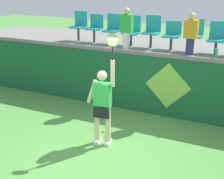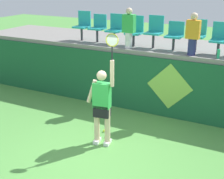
% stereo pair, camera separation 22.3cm
% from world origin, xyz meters
% --- Properties ---
extents(ground_plane, '(40.00, 40.00, 0.00)m').
position_xyz_m(ground_plane, '(0.00, 0.00, 0.00)').
color(ground_plane, '#519342').
extents(court_back_wall, '(12.33, 0.20, 1.63)m').
position_xyz_m(court_back_wall, '(0.00, 2.84, 0.82)').
color(court_back_wall, '#195633').
rests_on(court_back_wall, ground_plane).
extents(spectator_platform, '(12.33, 2.42, 0.12)m').
position_xyz_m(spectator_platform, '(0.00, 3.99, 1.69)').
color(spectator_platform, gray).
rests_on(spectator_platform, court_back_wall).
extents(tennis_player, '(0.75, 0.32, 2.58)m').
position_xyz_m(tennis_player, '(-0.12, 0.63, 1.00)').
color(tennis_player, white).
rests_on(tennis_player, ground_plane).
extents(tennis_ball, '(0.07, 0.07, 0.07)m').
position_xyz_m(tennis_ball, '(-0.36, 1.14, 0.03)').
color(tennis_ball, '#D1E533').
rests_on(tennis_ball, ground_plane).
extents(water_bottle, '(0.07, 0.07, 0.23)m').
position_xyz_m(water_bottle, '(1.89, 2.93, 1.87)').
color(water_bottle, '#26B272').
rests_on(water_bottle, spectator_platform).
extents(stadium_chair_0, '(0.44, 0.42, 0.90)m').
position_xyz_m(stadium_chair_0, '(-2.37, 3.43, 2.26)').
color(stadium_chair_0, '#38383D').
rests_on(stadium_chair_0, spectator_platform).
extents(stadium_chair_1, '(0.44, 0.42, 0.83)m').
position_xyz_m(stadium_chair_1, '(-1.81, 3.42, 2.23)').
color(stadium_chair_1, '#38383D').
rests_on(stadium_chair_1, spectator_platform).
extents(stadium_chair_2, '(0.44, 0.42, 0.87)m').
position_xyz_m(stadium_chair_2, '(-1.22, 3.43, 2.23)').
color(stadium_chair_2, '#38383D').
rests_on(stadium_chair_2, spectator_platform).
extents(stadium_chair_3, '(0.44, 0.42, 0.86)m').
position_xyz_m(stadium_chair_3, '(-0.59, 3.43, 2.21)').
color(stadium_chair_3, '#38383D').
rests_on(stadium_chair_3, spectator_platform).
extents(stadium_chair_4, '(0.44, 0.42, 0.89)m').
position_xyz_m(stadium_chair_4, '(0.02, 3.43, 2.25)').
color(stadium_chair_4, '#38383D').
rests_on(stadium_chair_4, spectator_platform).
extents(stadium_chair_5, '(0.44, 0.42, 0.76)m').
position_xyz_m(stadium_chair_5, '(0.61, 3.42, 2.18)').
color(stadium_chair_5, '#38383D').
rests_on(stadium_chair_5, spectator_platform).
extents(stadium_chair_6, '(0.44, 0.42, 0.85)m').
position_xyz_m(stadium_chair_6, '(1.20, 3.42, 2.24)').
color(stadium_chair_6, '#38383D').
rests_on(stadium_chair_6, spectator_platform).
extents(stadium_chair_7, '(0.44, 0.42, 0.82)m').
position_xyz_m(stadium_chair_7, '(1.80, 3.43, 2.19)').
color(stadium_chair_7, '#38383D').
rests_on(stadium_chair_7, spectator_platform).
extents(spectator_0, '(0.34, 0.20, 1.12)m').
position_xyz_m(spectator_0, '(-0.59, 3.01, 2.33)').
color(spectator_0, white).
rests_on(spectator_0, spectator_platform).
extents(spectator_1, '(0.34, 0.20, 1.08)m').
position_xyz_m(spectator_1, '(1.20, 2.99, 2.31)').
color(spectator_1, navy).
rests_on(spectator_1, spectator_platform).
extents(wall_signage_mount, '(1.27, 0.01, 1.53)m').
position_xyz_m(wall_signage_mount, '(0.76, 2.73, 0.00)').
color(wall_signage_mount, '#195633').
rests_on(wall_signage_mount, ground_plane).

